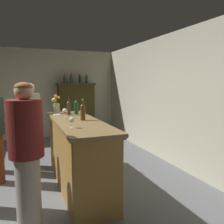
{
  "coord_description": "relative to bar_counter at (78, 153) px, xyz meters",
  "views": [
    {
      "loc": [
        -0.14,
        -3.63,
        1.66
      ],
      "look_at": [
        1.19,
        -0.24,
        1.2
      ],
      "focal_mm": 37.1,
      "sensor_mm": 36.0,
      "label": 1
    }
  ],
  "objects": [
    {
      "name": "floor",
      "position": [
        -0.65,
        0.09,
        -0.54
      ],
      "size": [
        9.31,
        9.31,
        0.0
      ],
      "primitive_type": "plane",
      "color": "slate",
      "rests_on": "ground"
    },
    {
      "name": "wall_back",
      "position": [
        -0.65,
        3.73,
        0.78
      ],
      "size": [
        5.44,
        0.12,
        2.64
      ],
      "primitive_type": "cube",
      "color": "#BCB89C",
      "rests_on": "ground"
    },
    {
      "name": "wall_right",
      "position": [
        2.06,
        0.09,
        0.78
      ],
      "size": [
        0.12,
        7.28,
        2.64
      ],
      "primitive_type": "cube",
      "color": "#BDB8A0",
      "rests_on": "ground"
    },
    {
      "name": "bar_counter",
      "position": [
        0.0,
        0.0,
        0.0
      ],
      "size": [
        0.68,
        2.35,
        1.07
      ],
      "color": "olive",
      "rests_on": "ground"
    },
    {
      "name": "display_cabinet",
      "position": [
        0.76,
        3.43,
        0.31
      ],
      "size": [
        1.14,
        0.43,
        1.64
      ],
      "color": "#322A0D",
      "rests_on": "ground"
    },
    {
      "name": "wine_bottle_chardonnay",
      "position": [
        0.09,
        -0.04,
        0.67
      ],
      "size": [
        0.08,
        0.08,
        0.33
      ],
      "color": "#462E16",
      "rests_on": "bar_counter"
    },
    {
      "name": "wine_bottle_pinot",
      "position": [
        0.15,
        0.69,
        0.67
      ],
      "size": [
        0.08,
        0.08,
        0.31
      ],
      "color": "#193E1D",
      "rests_on": "bar_counter"
    },
    {
      "name": "wine_bottle_riesling",
      "position": [
        -0.01,
        0.62,
        0.67
      ],
      "size": [
        0.07,
        0.07,
        0.32
      ],
      "color": "#40351B",
      "rests_on": "bar_counter"
    },
    {
      "name": "wine_glass_front",
      "position": [
        -0.14,
        0.28,
        0.65
      ],
      "size": [
        0.08,
        0.08,
        0.16
      ],
      "color": "white",
      "rests_on": "bar_counter"
    },
    {
      "name": "wine_glass_mid",
      "position": [
        -0.2,
        -0.59,
        0.63
      ],
      "size": [
        0.07,
        0.07,
        0.14
      ],
      "color": "white",
      "rests_on": "bar_counter"
    },
    {
      "name": "flower_arrangement",
      "position": [
        -0.19,
        0.95,
        0.68
      ],
      "size": [
        0.16,
        0.14,
        0.36
      ],
      "color": "tan",
      "rests_on": "bar_counter"
    },
    {
      "name": "cheese_plate",
      "position": [
        -0.2,
        0.73,
        0.54
      ],
      "size": [
        0.14,
        0.14,
        0.01
      ],
      "primitive_type": "cylinder",
      "color": "white",
      "rests_on": "bar_counter"
    },
    {
      "name": "display_bottle_left",
      "position": [
        0.42,
        3.43,
        1.23
      ],
      "size": [
        0.07,
        0.07,
        0.29
      ],
      "color": "#234728",
      "rests_on": "display_cabinet"
    },
    {
      "name": "display_bottle_midleft",
      "position": [
        0.62,
        3.43,
        1.24
      ],
      "size": [
        0.08,
        0.08,
        0.3
      ],
      "color": "#284E2C",
      "rests_on": "display_cabinet"
    },
    {
      "name": "display_bottle_center",
      "position": [
        0.88,
        3.43,
        1.23
      ],
      "size": [
        0.07,
        0.07,
        0.29
      ],
      "color": "#15341C",
      "rests_on": "display_cabinet"
    },
    {
      "name": "display_bottle_midright",
      "position": [
        1.09,
        3.43,
        1.22
      ],
      "size": [
        0.07,
        0.07,
        0.3
      ],
      "color": "#254A2D",
      "rests_on": "display_cabinet"
    },
    {
      "name": "patron_in_grey",
      "position": [
        -0.77,
        -0.95,
        0.37
      ],
      "size": [
        0.37,
        0.37,
        1.67
      ],
      "rotation": [
        0.0,
        0.0,
        0.49
      ],
      "color": "#B5A797",
      "rests_on": "ground"
    },
    {
      "name": "patron_in_navy",
      "position": [
        -0.65,
        1.1,
        0.36
      ],
      "size": [
        0.38,
        0.38,
        1.65
      ],
      "rotation": [
        0.0,
        0.0,
        -1.19
      ],
      "color": "#B2AE9D",
      "rests_on": "ground"
    }
  ]
}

